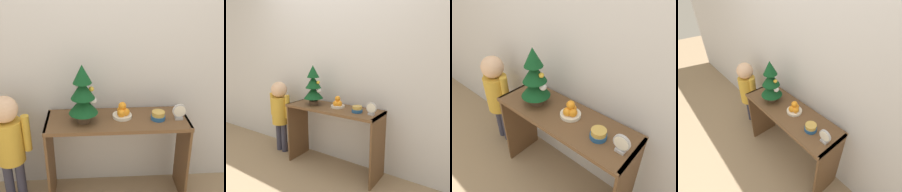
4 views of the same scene
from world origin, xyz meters
The scene contains 8 objects.
ground_plane centered at (0.00, 0.00, 0.00)m, with size 12.00×12.00×0.00m, color #997F60.
back_wall centered at (0.00, 0.45, 1.25)m, with size 7.00×0.05×2.50m, color silver.
console_table centered at (0.00, 0.20, 0.58)m, with size 1.16×0.40×0.76m.
mini_tree centered at (-0.27, 0.18, 1.00)m, with size 0.23×0.23×0.48m.
fruit_bowl centered at (0.04, 0.23, 0.81)m, with size 0.16×0.16×0.14m.
singing_bowl centered at (0.33, 0.17, 0.80)m, with size 0.12×0.12×0.07m.
desk_clock centered at (0.50, 0.16, 0.83)m, with size 0.11×0.04×0.13m.
child_figure centered at (-0.88, 0.18, 0.62)m, with size 0.36×0.23×0.99m.
Camera 4 is at (1.05, -0.69, 1.96)m, focal length 28.00 mm.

